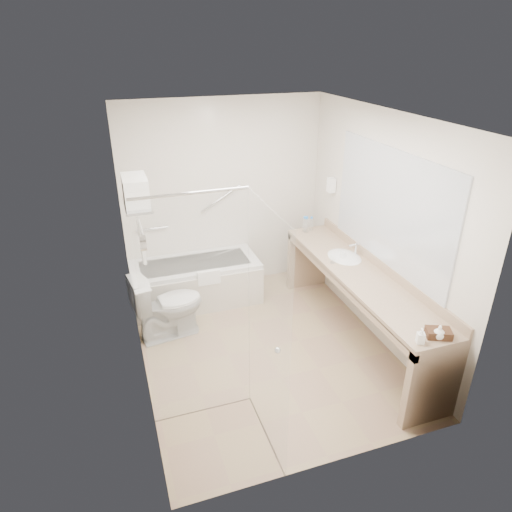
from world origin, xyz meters
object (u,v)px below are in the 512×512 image
object	(u,v)px
vanity_counter	(358,290)
toilet	(168,305)
bathtub	(196,282)
amenity_basket	(439,333)
water_bottle_left	(306,225)

from	to	relation	value
vanity_counter	toilet	xyz separation A→B (m)	(-1.97, 0.75, -0.25)
bathtub	toilet	world-z (taller)	toilet
bathtub	amenity_basket	xyz separation A→B (m)	(1.55, -2.61, 0.61)
bathtub	toilet	bearing A→B (deg)	-125.03
toilet	vanity_counter	bearing A→B (deg)	-119.50
toilet	water_bottle_left	bearing A→B (deg)	-85.05
toilet	bathtub	bearing A→B (deg)	-43.82
bathtub	vanity_counter	distance (m)	2.09
toilet	amenity_basket	distance (m)	2.86
vanity_counter	toilet	distance (m)	2.13
toilet	water_bottle_left	xyz separation A→B (m)	(1.89, 0.46, 0.56)
vanity_counter	water_bottle_left	bearing A→B (deg)	93.97
toilet	water_bottle_left	world-z (taller)	water_bottle_left
bathtub	water_bottle_left	distance (m)	1.60
vanity_counter	water_bottle_left	size ratio (longest dim) A/B	12.66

